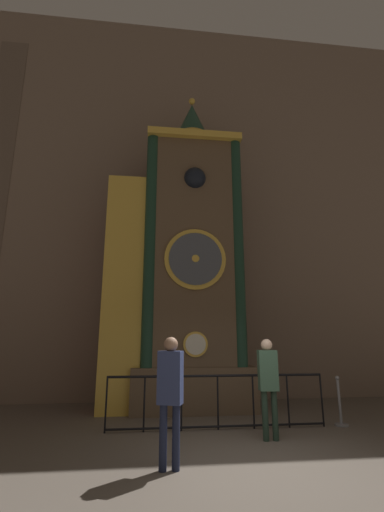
# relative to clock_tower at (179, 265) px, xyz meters

# --- Properties ---
(ground_plane) EXTENTS (28.00, 28.00, 0.00)m
(ground_plane) POSITION_rel_clock_tower_xyz_m (0.85, -4.17, -3.75)
(ground_plane) COLOR brown
(cathedral_back_wall) EXTENTS (24.00, 0.32, 13.19)m
(cathedral_back_wall) POSITION_rel_clock_tower_xyz_m (0.77, 1.45, 2.84)
(cathedral_back_wall) COLOR #7A6656
(cathedral_back_wall) RESTS_ON ground_plane
(clock_tower) EXTENTS (3.89, 1.77, 9.15)m
(clock_tower) POSITION_rel_clock_tower_xyz_m (0.00, 0.00, 0.00)
(clock_tower) COLOR brown
(clock_tower) RESTS_ON ground_plane
(railing_fence) EXTENTS (4.45, 0.05, 1.04)m
(railing_fence) POSITION_rel_clock_tower_xyz_m (0.65, -1.98, -3.17)
(railing_fence) COLOR black
(railing_fence) RESTS_ON ground_plane
(visitor_near) EXTENTS (0.39, 0.32, 1.78)m
(visitor_near) POSITION_rel_clock_tower_xyz_m (-0.44, -4.04, -2.67)
(visitor_near) COLOR #1B213A
(visitor_near) RESTS_ON ground_plane
(visitor_far) EXTENTS (0.36, 0.25, 1.75)m
(visitor_far) POSITION_rel_clock_tower_xyz_m (1.43, -2.84, -2.69)
(visitor_far) COLOR #213427
(visitor_far) RESTS_ON ground_plane
(stanchion_post) EXTENTS (0.28, 0.28, 0.98)m
(stanchion_post) POSITION_rel_clock_tower_xyz_m (3.25, -1.97, -3.43)
(stanchion_post) COLOR gray
(stanchion_post) RESTS_ON ground_plane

